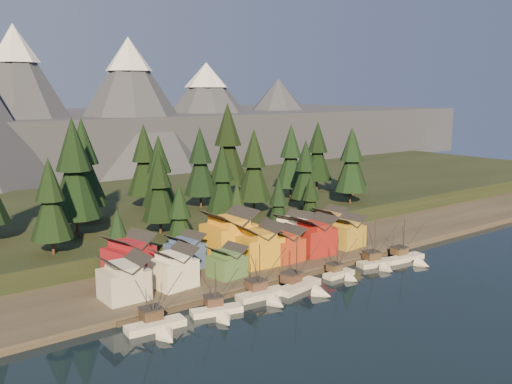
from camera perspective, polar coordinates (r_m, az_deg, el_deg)
ground at (r=118.67m, az=7.63°, el=-10.83°), size 500.00×500.00×0.00m
shore_strip at (r=147.76m, az=-3.48°, el=-6.22°), size 400.00×50.00×1.50m
hillside at (r=189.52m, az=-12.00°, el=-2.07°), size 420.00×100.00×6.00m
dock at (r=129.91m, az=2.42°, el=-8.64°), size 80.00×4.00×1.00m
mountain_ridge at (r=301.18m, az=-23.21°, el=6.22°), size 560.00×190.00×90.00m
boat_0 at (r=104.85m, az=-9.79°, el=-12.38°), size 11.43×12.25×12.73m
boat_1 at (r=110.48m, az=-3.78°, el=-11.25°), size 10.66×11.17×11.13m
boat_2 at (r=118.26m, az=0.89°, el=-9.62°), size 11.38×12.26×12.47m
boat_3 at (r=123.38m, az=4.83°, el=-8.78°), size 12.32×13.04×12.90m
boat_4 at (r=133.00m, az=8.59°, el=-7.58°), size 8.12×8.83×10.46m
boat_5 at (r=142.07m, az=12.14°, el=-6.39°), size 9.91×10.56×12.24m
boat_6 at (r=148.19m, az=15.06°, el=-5.95°), size 11.28×12.14×11.76m
house_front_0 at (r=116.55m, az=-13.05°, el=-8.23°), size 8.80×8.32×8.73m
house_front_1 at (r=121.74m, az=-8.25°, el=-7.34°), size 8.90×8.61×8.46m
house_front_2 at (r=127.42m, az=-2.92°, el=-6.86°), size 7.74×7.79×6.83m
house_front_3 at (r=135.39m, az=0.26°, el=-5.12°), size 10.76×10.37×9.84m
house_front_4 at (r=139.04m, az=2.75°, el=-5.12°), size 7.98×8.60×8.06m
house_front_5 at (r=144.65m, az=5.85°, el=-4.23°), size 9.45×8.65×9.63m
house_front_6 at (r=152.72m, az=9.00°, el=-3.82°), size 8.79×8.38×8.21m
house_back_0 at (r=128.43m, az=-12.59°, el=-6.19°), size 10.93×10.66×9.95m
house_back_1 at (r=133.65m, az=-7.12°, el=-5.80°), size 8.39×8.46×8.17m
house_back_2 at (r=140.23m, az=-2.70°, el=-4.11°), size 11.50×10.58×12.03m
house_back_3 at (r=142.56m, az=0.73°, el=-4.69°), size 8.61×7.79×8.24m
house_back_4 at (r=150.71m, az=3.70°, el=-3.72°), size 9.81×9.55×9.09m
house_back_5 at (r=161.50m, az=7.32°, el=-2.96°), size 7.86×7.95×8.48m
tree_hill_2 at (r=133.84m, az=-19.88°, el=-0.94°), size 9.41×9.41×21.92m
tree_hill_3 at (r=147.52m, az=-17.72°, el=1.90°), size 12.87×12.87×29.99m
tree_hill_4 at (r=164.28m, az=-16.89°, el=2.55°), size 12.46×12.46×29.02m
tree_hill_5 at (r=146.28m, az=-9.65°, el=0.41°), size 9.39×9.39×21.88m
tree_hill_6 at (r=162.89m, az=-9.66°, el=1.83°), size 10.36×10.36×24.13m
tree_hill_7 at (r=153.71m, az=-3.36°, el=1.06°), size 9.52×9.52×22.17m
tree_hill_8 at (r=177.71m, az=-5.59°, el=2.82°), size 10.87×10.87×25.32m
tree_hill_9 at (r=168.33m, az=-0.20°, el=2.46°), size 10.87×10.87×25.32m
tree_hill_10 at (r=192.67m, az=-2.83°, el=4.56°), size 13.86×13.86×32.30m
tree_hill_11 at (r=174.99m, az=4.97°, el=2.05°), size 9.27×9.27×21.61m
tree_hill_12 at (r=191.85m, az=3.51°, el=3.40°), size 10.91×10.91×25.41m
tree_hill_13 at (r=185.94m, az=9.49°, el=2.99°), size 10.70×10.70×24.93m
tree_hill_14 at (r=208.32m, az=6.17°, el=3.88°), size 10.89×10.89×25.37m
tree_hill_15 at (r=179.55m, az=-11.09°, el=2.92°), size 11.27×11.27×26.26m
tree_hill_17 at (r=201.62m, az=9.74°, el=3.07°), size 9.45×9.45×22.02m
tree_shore_0 at (r=132.41m, az=-13.63°, el=-4.50°), size 6.29×6.29×14.66m
tree_shore_1 at (r=138.84m, az=-7.63°, el=-2.61°), size 8.16×8.16×19.00m
tree_shore_2 at (r=147.99m, az=-1.91°, el=-2.07°), size 7.49×7.49×17.46m
tree_shore_3 at (r=156.37m, az=2.26°, el=-1.38°), size 7.55×7.55×17.59m
tree_shore_4 at (r=164.18m, az=5.48°, el=-0.90°), size 7.49×7.49×17.44m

